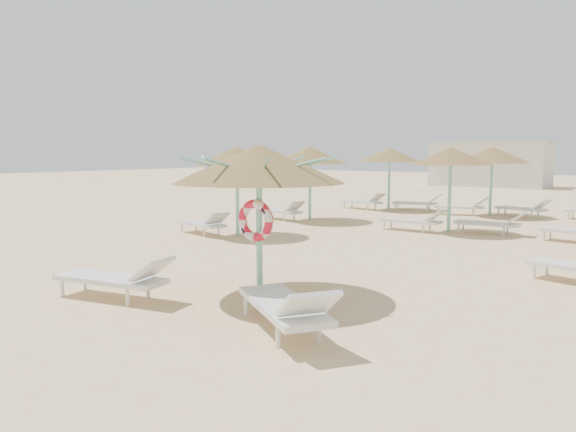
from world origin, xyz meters
The scene contains 6 objects.
ground centered at (0.00, 0.00, 0.00)m, with size 120.00×120.00×0.00m, color #DFBB88.
main_palapa centered at (-0.07, 0.08, 2.28)m, with size 2.94×2.94×2.63m.
lounger_main_a centered at (-1.88, -1.52, 0.37)m, with size 2.24×1.04×0.78m.
lounger_main_b centered at (1.53, -1.34, 0.40)m, with size 2.31×1.90×0.85m.
palapa_field centered at (1.79, 10.40, 2.29)m, with size 18.62×13.87×2.72m.
service_hut centered at (-6.00, 35.00, 1.64)m, with size 8.40×4.40×3.25m.
Camera 1 is at (5.89, -7.44, 2.49)m, focal length 35.00 mm.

